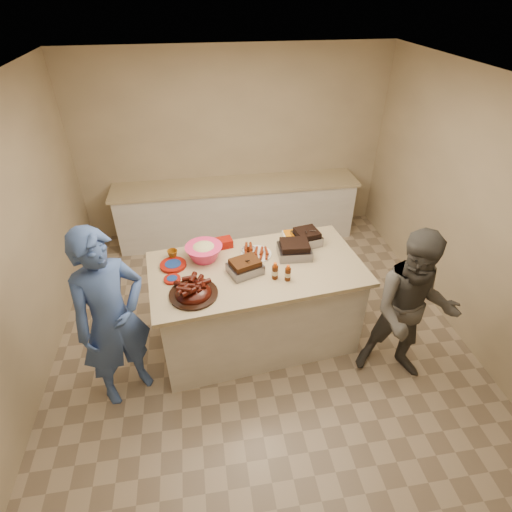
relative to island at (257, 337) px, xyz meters
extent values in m
cube|color=#47230F|center=(-0.13, -0.07, 1.00)|extent=(0.38, 0.33, 0.10)
cube|color=black|center=(0.41, 0.14, 1.00)|extent=(0.35, 0.30, 0.10)
cube|color=gray|center=(0.60, 0.35, 1.00)|extent=(0.32, 0.32, 0.11)
cylinder|color=silver|center=(0.03, 0.21, 1.00)|extent=(0.37, 0.37, 0.05)
cube|color=orange|center=(0.51, 0.46, 1.00)|extent=(0.27, 0.20, 0.07)
cylinder|color=#411805|center=(0.14, -0.20, 1.00)|extent=(0.07, 0.07, 0.18)
cylinder|color=#411805|center=(0.26, -0.25, 1.00)|extent=(0.06, 0.06, 0.17)
cylinder|color=#FDC100|center=(-0.26, 0.00, 1.00)|extent=(0.05, 0.05, 0.12)
imported|color=silver|center=(-0.04, 0.27, 1.00)|extent=(0.16, 0.06, 0.15)
cylinder|color=maroon|center=(-0.82, 0.14, 1.00)|extent=(0.29, 0.29, 0.03)
cylinder|color=maroon|center=(-0.83, -0.08, 1.00)|extent=(0.18, 0.18, 0.02)
imported|color=#854D0D|center=(-0.83, 0.28, 1.00)|extent=(0.12, 0.11, 0.11)
cube|color=maroon|center=(-0.29, 0.42, 1.00)|extent=(0.20, 0.17, 0.09)
imported|color=#3E5CA3|center=(-1.35, -0.45, 0.00)|extent=(1.58, 1.90, 0.44)
imported|color=#53514C|center=(1.35, -0.67, 0.00)|extent=(1.32, 1.84, 0.63)
camera|label=1|loc=(-0.51, -3.15, 3.38)|focal=28.00mm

